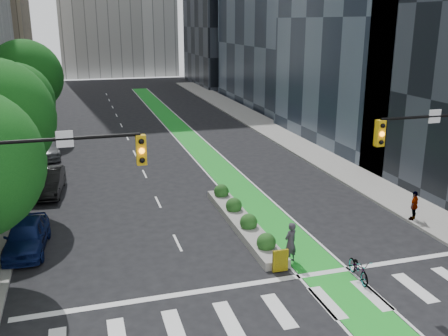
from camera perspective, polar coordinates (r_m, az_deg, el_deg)
ground at (r=20.48m, az=5.20°, el=-14.50°), size 160.00×160.00×0.00m
sidewalk_left at (r=42.87m, az=-22.76°, el=1.07°), size 3.60×90.00×0.15m
sidewalk_right at (r=46.39m, az=7.52°, el=3.33°), size 3.60×90.00×0.15m
bike_lane_paint at (r=48.41m, az=-4.51°, el=3.89°), size 2.20×70.00×0.01m
tree_midfar at (r=38.91m, az=-22.80°, el=6.97°), size 5.60×5.60×7.76m
tree_far at (r=48.69m, az=-21.75°, el=9.65°), size 6.60×6.60×9.00m
signal_left at (r=17.80m, az=-22.09°, el=-3.59°), size 6.14×0.51×7.20m
median_planter at (r=26.60m, az=2.08°, el=-5.96°), size 1.20×10.26×1.10m
bicycle at (r=22.16m, az=15.14°, el=-11.02°), size 0.91×1.97×1.00m
cyclist at (r=22.82m, az=7.61°, el=-8.44°), size 0.82×0.70×1.91m
parked_car_left_near at (r=25.54m, az=-21.64°, el=-7.20°), size 2.12×4.61×1.53m
parked_car_left_mid at (r=33.28m, az=-19.49°, el=-1.48°), size 2.08×4.94×1.59m
parked_car_left_far at (r=42.48m, az=-19.79°, el=2.22°), size 2.59×5.44×1.53m
pedestrian_far at (r=28.83m, az=20.91°, el=-4.03°), size 1.00×0.87×1.61m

